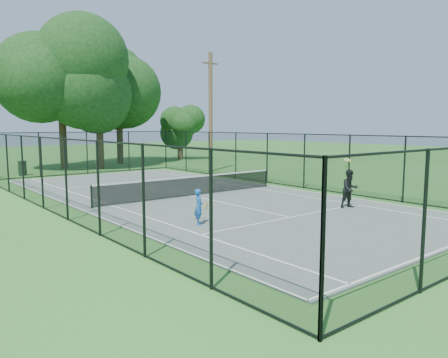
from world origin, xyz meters
TOP-DOWN VIEW (x-y plane):
  - ground at (0.00, 0.00)m, footprint 120.00×120.00m
  - tennis_court at (0.00, 0.00)m, footprint 11.00×24.00m
  - tennis_net at (0.00, 0.00)m, footprint 10.08×0.08m
  - fence at (0.00, 0.00)m, footprint 13.10×26.10m
  - tree_near_left at (-0.04, 17.74)m, footprint 8.11×8.11m
  - tree_near_mid at (2.26, 15.96)m, footprint 6.67×6.67m
  - tree_near_right at (5.59, 19.38)m, footprint 6.73×6.73m
  - tree_far_right at (12.47, 20.01)m, footprint 3.77×3.77m
  - trash_bin_right at (-3.89, 14.87)m, footprint 0.58×0.58m
  - utility_pole at (7.99, 9.00)m, footprint 1.40×0.30m
  - player_blue at (-3.31, -5.21)m, footprint 0.82×0.54m
  - player_black at (3.35, -6.62)m, footprint 1.07×0.89m

SIDE VIEW (x-z plane):
  - ground at x=0.00m, z-range 0.00..0.00m
  - tennis_court at x=0.00m, z-range 0.00..0.06m
  - trash_bin_right at x=-3.89m, z-range 0.01..1.01m
  - tennis_net at x=0.00m, z-range 0.10..1.05m
  - player_blue at x=-3.31m, z-range 0.06..1.30m
  - player_black at x=3.35m, z-range -0.16..1.86m
  - fence at x=0.00m, z-range 0.00..3.00m
  - tree_far_right at x=12.47m, z-range 0.58..5.57m
  - utility_pole at x=7.99m, z-range 0.06..8.82m
  - tree_near_mid at x=2.26m, z-range 1.01..9.74m
  - tree_near_right at x=5.59m, z-range 1.26..10.54m
  - tree_near_left at x=-0.04m, z-range 1.22..11.80m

